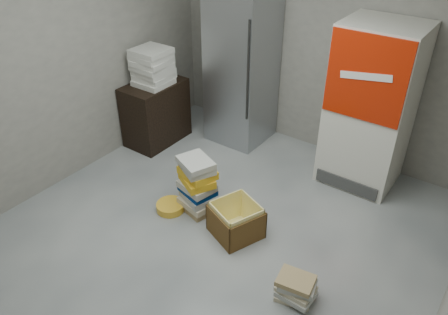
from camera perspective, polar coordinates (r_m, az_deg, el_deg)
name	(u,v)px	position (r m, az deg, el deg)	size (l,w,h in m)	color
ground	(192,257)	(4.15, -4.21, -12.85)	(5.00, 5.00, 0.00)	#B0B0AC
room_shell	(182,74)	(3.13, -5.54, 10.76)	(4.04, 5.04, 2.82)	gray
steel_fridge	(242,69)	(5.53, 2.34, 11.45)	(0.70, 0.72, 1.90)	#B0B3B8
coke_cooler	(370,107)	(4.91, 18.59, 6.22)	(0.80, 0.73, 1.80)	silver
wood_shelf	(156,113)	(5.72, -8.88, 5.81)	(0.50, 0.80, 0.80)	black
supply_box_stack	(152,67)	(5.46, -9.34, 11.62)	(0.43, 0.44, 0.45)	silver
phonebook_stack_main	(197,185)	(4.46, -3.52, -3.64)	(0.44, 0.42, 0.64)	tan
phonebook_stack_side	(296,288)	(3.79, 9.38, -16.49)	(0.35, 0.30, 0.24)	beige
cardboard_box	(236,222)	(4.28, 1.57, -8.43)	(0.56, 0.56, 0.35)	yellow
bucket_lid	(170,207)	(4.66, -7.01, -6.38)	(0.30, 0.30, 0.08)	yellow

